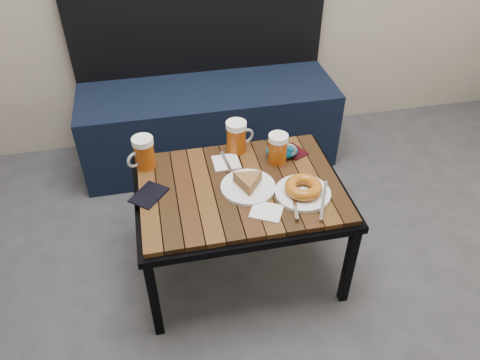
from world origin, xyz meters
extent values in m
cube|color=black|center=(-0.13, 1.74, 0.23)|extent=(1.40, 0.50, 0.45)
cube|color=black|center=(-0.13, 1.97, 0.70)|extent=(1.40, 0.05, 0.50)
cube|color=black|center=(-0.52, 0.60, 0.21)|extent=(0.03, 0.03, 0.42)
cube|color=black|center=(0.26, 0.60, 0.21)|extent=(0.04, 0.03, 0.42)
cube|color=black|center=(-0.52, 1.16, 0.21)|extent=(0.03, 0.04, 0.42)
cube|color=black|center=(0.26, 1.16, 0.21)|extent=(0.04, 0.04, 0.42)
cube|color=black|center=(-0.13, 0.88, 0.43)|extent=(0.84, 0.62, 0.03)
cube|color=#35220C|center=(-0.13, 0.88, 0.46)|extent=(0.80, 0.58, 0.02)
cylinder|color=#9E440C|center=(-0.49, 1.08, 0.53)|extent=(0.11, 0.11, 0.11)
cylinder|color=white|center=(-0.49, 1.08, 0.60)|extent=(0.09, 0.09, 0.03)
torus|color=#8C999E|center=(-0.54, 1.06, 0.53)|extent=(0.07, 0.05, 0.07)
cylinder|color=#9E440C|center=(-0.10, 1.12, 0.53)|extent=(0.11, 0.11, 0.12)
cylinder|color=white|center=(-0.10, 1.12, 0.60)|extent=(0.09, 0.09, 0.03)
torus|color=#8C999E|center=(-0.05, 1.13, 0.53)|extent=(0.07, 0.03, 0.07)
cylinder|color=#9E440C|center=(0.05, 1.00, 0.53)|extent=(0.09, 0.09, 0.11)
cylinder|color=white|center=(0.05, 1.00, 0.59)|extent=(0.08, 0.08, 0.02)
torus|color=#8C999E|center=(0.10, 1.00, 0.53)|extent=(0.07, 0.02, 0.07)
cylinder|color=white|center=(-0.11, 0.85, 0.48)|extent=(0.22, 0.22, 0.01)
cylinder|color=white|center=(0.09, 0.77, 0.48)|extent=(0.22, 0.22, 0.01)
torus|color=#823B0B|center=(0.09, 0.77, 0.51)|extent=(0.15, 0.15, 0.05)
cube|color=#A5A8AD|center=(0.16, 0.71, 0.49)|extent=(0.11, 0.21, 0.00)
cube|color=#A5A8AD|center=(0.04, 0.71, 0.49)|extent=(0.05, 0.17, 0.00)
cube|color=white|center=(-0.16, 1.03, 0.48)|extent=(0.11, 0.11, 0.01)
cube|color=#A5A8AD|center=(-0.16, 1.03, 0.48)|extent=(0.03, 0.15, 0.00)
cube|color=white|center=(-0.07, 0.70, 0.48)|extent=(0.15, 0.14, 0.01)
cube|color=black|center=(-0.49, 0.89, 0.48)|extent=(0.17, 0.17, 0.01)
cube|color=black|center=(0.14, 1.05, 0.47)|extent=(0.12, 0.13, 0.01)
ellipsoid|color=#054B83|center=(0.08, 1.03, 0.50)|extent=(0.14, 0.10, 0.06)
camera|label=1|loc=(-0.43, -0.53, 1.67)|focal=35.00mm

